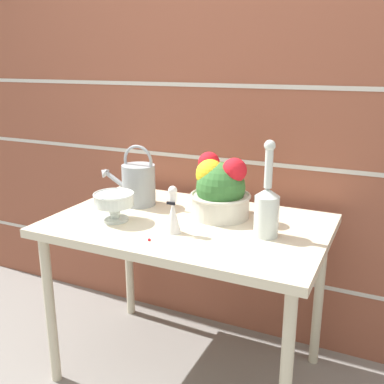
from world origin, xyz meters
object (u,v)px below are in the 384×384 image
Objects in this scene: watering_can at (138,183)px; flower_planter at (220,190)px; figurine_vase at (172,214)px; crystal_pedestal_bowl at (114,202)px; glass_decanter at (267,207)px.

watering_can reaches higher than flower_planter.
figurine_vase is at bearing -110.78° from flower_planter.
watering_can is 0.41m from figurine_vase.
glass_decanter is at bearing 9.30° from crystal_pedestal_bowl.
crystal_pedestal_bowl is (0.03, -0.24, -0.02)m from watering_can.
watering_can is at bearing 141.10° from figurine_vase.
figurine_vase is (0.31, -0.25, -0.03)m from watering_can.
glass_decanter is at bearing 19.22° from figurine_vase.
crystal_pedestal_bowl is at bearing -82.96° from watering_can.
glass_decanter is (0.25, -0.14, -0.00)m from flower_planter.
flower_planter is (0.38, 0.24, 0.04)m from crystal_pedestal_bowl.
flower_planter is at bearing 151.28° from glass_decanter.
glass_decanter is (0.66, -0.13, 0.02)m from watering_can.
watering_can is 1.57× the size of figurine_vase.
crystal_pedestal_bowl is 0.29m from figurine_vase.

